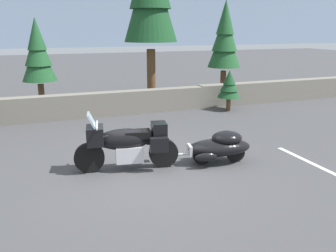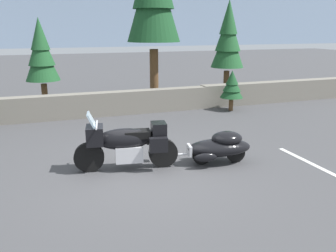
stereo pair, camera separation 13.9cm
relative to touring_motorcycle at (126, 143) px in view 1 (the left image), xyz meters
The scene contains 9 objects.
ground_plane 0.78m from the touring_motorcycle, 38.74° to the right, with size 80.00×80.00×0.00m, color #424244.
stone_guard_wall 5.33m from the touring_motorcycle, 83.45° to the left, with size 24.00×0.57×0.88m.
distant_ridgeline 95.57m from the touring_motorcycle, 89.78° to the left, with size 240.00×80.00×16.00m, color #7F93AD.
touring_motorcycle is the anchor object (origin of this frame).
car_shaped_trailer 2.17m from the touring_motorcycle, ahead, with size 2.23×0.96×0.76m.
pine_tree_secondary 7.42m from the touring_motorcycle, 102.43° to the left, with size 1.28×1.28×3.48m.
pine_tree_far_right 9.41m from the touring_motorcycle, 47.49° to the left, with size 1.44×1.44×4.29m.
pine_sapling_near 6.85m from the touring_motorcycle, 40.83° to the left, with size 0.88×0.88×1.54m.
parking_stripe_marker 4.56m from the touring_motorcycle, 23.42° to the right, with size 0.12×3.60×0.01m, color silver.
Camera 1 is at (-2.15, -6.99, 3.05)m, focal length 37.92 mm.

